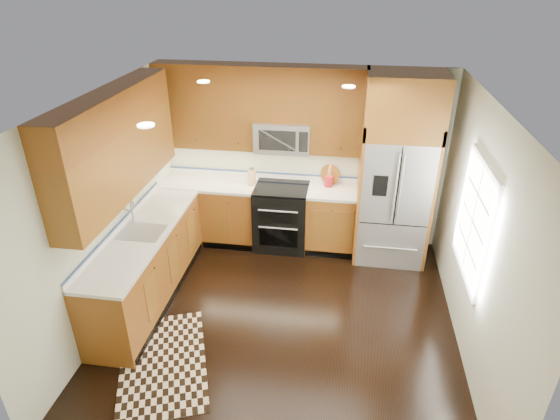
# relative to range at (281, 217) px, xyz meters

# --- Properties ---
(ground) EXTENTS (4.00, 4.00, 0.00)m
(ground) POSITION_rel_range_xyz_m (0.25, -1.67, -0.47)
(ground) COLOR black
(ground) RESTS_ON ground
(wall_back) EXTENTS (4.00, 0.02, 2.60)m
(wall_back) POSITION_rel_range_xyz_m (0.25, 0.33, 0.83)
(wall_back) COLOR beige
(wall_back) RESTS_ON ground
(wall_left) EXTENTS (0.02, 4.00, 2.60)m
(wall_left) POSITION_rel_range_xyz_m (-1.75, -1.67, 0.83)
(wall_left) COLOR beige
(wall_left) RESTS_ON ground
(wall_right) EXTENTS (0.02, 4.00, 2.60)m
(wall_right) POSITION_rel_range_xyz_m (2.25, -1.67, 0.83)
(wall_right) COLOR beige
(wall_right) RESTS_ON ground
(window) EXTENTS (0.04, 1.10, 1.30)m
(window) POSITION_rel_range_xyz_m (2.23, -1.47, 0.93)
(window) COLOR white
(window) RESTS_ON ground
(base_cabinets) EXTENTS (2.85, 3.00, 0.90)m
(base_cabinets) POSITION_rel_range_xyz_m (-0.98, -0.77, -0.02)
(base_cabinets) COLOR brown
(base_cabinets) RESTS_ON ground
(countertop) EXTENTS (2.86, 3.01, 0.04)m
(countertop) POSITION_rel_range_xyz_m (-0.84, -0.65, 0.45)
(countertop) COLOR white
(countertop) RESTS_ON base_cabinets
(upper_cabinets) EXTENTS (2.85, 3.00, 1.15)m
(upper_cabinets) POSITION_rel_range_xyz_m (-0.90, -0.58, 1.56)
(upper_cabinets) COLOR #8E591C
(upper_cabinets) RESTS_ON ground
(range) EXTENTS (0.76, 0.67, 0.95)m
(range) POSITION_rel_range_xyz_m (0.00, 0.00, 0.00)
(range) COLOR black
(range) RESTS_ON ground
(microwave) EXTENTS (0.76, 0.40, 0.42)m
(microwave) POSITION_rel_range_xyz_m (-0.00, 0.13, 1.19)
(microwave) COLOR #B2B2B7
(microwave) RESTS_ON ground
(refrigerator) EXTENTS (0.98, 0.75, 2.60)m
(refrigerator) POSITION_rel_range_xyz_m (1.55, -0.04, 0.83)
(refrigerator) COLOR #B2B2B7
(refrigerator) RESTS_ON ground
(sink_faucet) EXTENTS (0.54, 0.44, 0.37)m
(sink_faucet) POSITION_rel_range_xyz_m (-1.48, -1.44, 0.52)
(sink_faucet) COLOR #B2B2B7
(sink_faucet) RESTS_ON countertop
(rug) EXTENTS (1.34, 1.68, 0.01)m
(rug) POSITION_rel_range_xyz_m (-0.90, -2.53, -0.46)
(rug) COLOR black
(rug) RESTS_ON ground
(knife_block) EXTENTS (0.10, 0.13, 0.25)m
(knife_block) POSITION_rel_range_xyz_m (-0.44, 0.08, 0.57)
(knife_block) COLOR tan
(knife_block) RESTS_ON countertop
(utensil_crock) EXTENTS (0.13, 0.13, 0.33)m
(utensil_crock) POSITION_rel_range_xyz_m (0.65, 0.15, 0.59)
(utensil_crock) COLOR #AF1522
(utensil_crock) RESTS_ON countertop
(cutting_board) EXTENTS (0.38, 0.38, 0.02)m
(cutting_board) POSITION_rel_range_xyz_m (0.67, 0.25, 0.48)
(cutting_board) COLOR #8E591C
(cutting_board) RESTS_ON countertop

